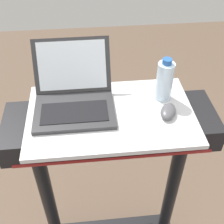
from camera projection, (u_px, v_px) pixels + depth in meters
The scene contains 4 objects.
desk_board at pixel (111, 115), 1.22m from camera, with size 0.69×0.43×0.02m, color silver.
laptop at pixel (74, 96), 1.22m from camera, with size 0.33×0.34×0.23m.
computer_mouse at pixel (168, 111), 1.20m from camera, with size 0.06×0.10×0.03m, color #4C4C51.
water_bottle at pixel (164, 81), 1.23m from camera, with size 0.07×0.07×0.19m.
Camera 1 is at (-0.09, -0.20, 2.01)m, focal length 47.31 mm.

